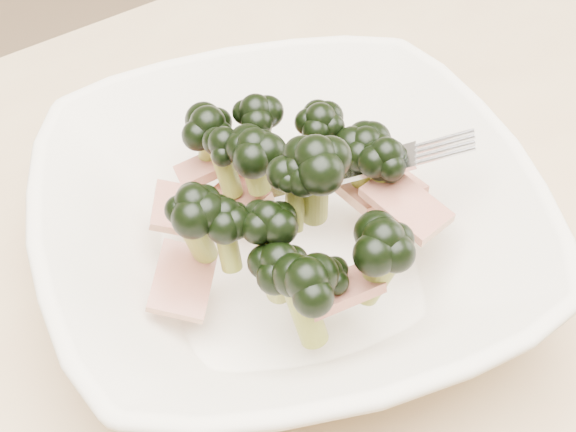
# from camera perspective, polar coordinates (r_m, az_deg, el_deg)

# --- Properties ---
(broccoli_dish) EXTENTS (0.40, 0.40, 0.13)m
(broccoli_dish) POSITION_cam_1_polar(r_m,az_deg,el_deg) (0.51, 0.04, -0.62)
(broccoli_dish) COLOR beige
(broccoli_dish) RESTS_ON dining_table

